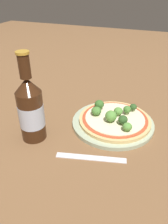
% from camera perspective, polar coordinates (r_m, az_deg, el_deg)
% --- Properties ---
extents(ground_plane, '(3.00, 3.00, 0.00)m').
position_cam_1_polar(ground_plane, '(0.69, 5.90, -3.19)').
color(ground_plane, brown).
extents(plate, '(0.25, 0.25, 0.01)m').
position_cam_1_polar(plate, '(0.69, 7.49, -2.80)').
color(plate, '#A3B293').
rests_on(plate, ground_plane).
extents(pizza, '(0.22, 0.22, 0.01)m').
position_cam_1_polar(pizza, '(0.68, 8.03, -1.92)').
color(pizza, tan).
rests_on(pizza, plate).
extents(broccoli_floret_0, '(0.03, 0.03, 0.03)m').
position_cam_1_polar(broccoli_floret_0, '(0.71, 4.01, 2.01)').
color(broccoli_floret_0, '#89A866').
rests_on(broccoli_floret_0, pizza).
extents(broccoli_floret_1, '(0.03, 0.03, 0.02)m').
position_cam_1_polar(broccoli_floret_1, '(0.62, 11.24, -3.81)').
color(broccoli_floret_1, '#89A866').
rests_on(broccoli_floret_1, pizza).
extents(broccoli_floret_2, '(0.03, 0.03, 0.03)m').
position_cam_1_polar(broccoli_floret_2, '(0.67, 3.16, 0.17)').
color(broccoli_floret_2, '#89A866').
rests_on(broccoli_floret_2, pizza).
extents(broccoli_floret_3, '(0.03, 0.03, 0.04)m').
position_cam_1_polar(broccoli_floret_3, '(0.65, 7.05, -1.05)').
color(broccoli_floret_3, '#89A866').
rests_on(broccoli_floret_3, pizza).
extents(broccoli_floret_4, '(0.03, 0.03, 0.03)m').
position_cam_1_polar(broccoli_floret_4, '(0.64, 10.13, -1.99)').
color(broccoli_floret_4, '#89A866').
rests_on(broccoli_floret_4, pizza).
extents(broccoli_floret_5, '(0.02, 0.02, 0.03)m').
position_cam_1_polar(broccoli_floret_5, '(0.69, 11.21, 0.64)').
color(broccoli_floret_5, '#89A866').
rests_on(broccoli_floret_5, pizza).
extents(broccoli_floret_6, '(0.03, 0.03, 0.03)m').
position_cam_1_polar(broccoli_floret_6, '(0.68, 8.95, 0.23)').
color(broccoli_floret_6, '#89A866').
rests_on(broccoli_floret_6, pizza).
extents(broccoli_floret_7, '(0.02, 0.02, 0.03)m').
position_cam_1_polar(broccoli_floret_7, '(0.71, 12.76, 1.29)').
color(broccoli_floret_7, '#89A866').
rests_on(broccoli_floret_7, pizza).
extents(beer_bottle, '(0.07, 0.07, 0.25)m').
position_cam_1_polar(beer_bottle, '(0.60, -13.75, 0.72)').
color(beer_bottle, '#381E0F').
rests_on(beer_bottle, ground_plane).
extents(fork, '(0.06, 0.18, 0.00)m').
position_cam_1_polar(fork, '(0.57, 1.82, -11.80)').
color(fork, silver).
rests_on(fork, ground_plane).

